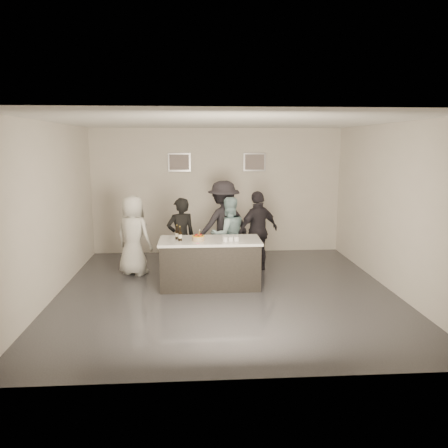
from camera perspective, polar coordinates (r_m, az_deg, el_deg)
The scene contains 19 objects.
floor at distance 7.99m, azimuth 0.24°, elevation -8.80°, with size 6.00×6.00×0.00m, color #3D3D42.
ceiling at distance 7.55m, azimuth 0.26°, elevation 13.24°, with size 6.00×6.00×0.00m, color white.
wall_back at distance 10.60m, azimuth -0.90°, elevation 4.30°, with size 6.00×0.04×3.00m, color silver.
wall_front at distance 4.69m, azimuth 2.85°, elevation -3.51°, with size 6.00×0.04×3.00m, color silver.
wall_left at distance 8.00m, azimuth -21.74°, elevation 1.56°, with size 0.04×6.00×3.00m, color silver.
wall_right at distance 8.39m, azimuth 21.17°, elevation 1.98°, with size 0.04×6.00×3.00m, color silver.
picture_left at distance 10.51m, azimuth -5.86°, elevation 8.03°, with size 0.54×0.04×0.44m, color #B2B2B7.
picture_right at distance 10.60m, azimuth 4.01°, elevation 8.08°, with size 0.54×0.04×0.44m, color #B2B2B7.
bar_counter at distance 8.13m, azimuth -1.83°, elevation -5.12°, with size 1.86×0.86×0.90m, color white.
cake at distance 7.92m, azimuth -3.38°, elevation -1.93°, with size 0.23×0.23×0.08m, color #F0A619.
beer_bottle_a at distance 8.06m, azimuth -6.16°, elevation -1.09°, with size 0.07×0.07×0.26m, color black.
beer_bottle_b at distance 7.91m, azimuth -5.76°, elevation -1.29°, with size 0.07×0.07×0.26m, color black.
tumbler_cluster at distance 7.93m, azimuth 0.88°, elevation -1.88°, with size 0.30×0.19×0.08m, color #EDA316.
candles at distance 7.70m, azimuth -3.69°, elevation -2.56°, with size 0.24×0.08×0.01m, color pink.
person_main_black at distance 8.75m, azimuth -5.64°, elevation -1.73°, with size 0.58×0.38×1.59m, color black.
person_main_blue at distance 8.99m, azimuth 0.59°, elevation -1.41°, with size 0.76×0.59×1.57m, color #9CC4CC.
person_guest_left at distance 9.00m, azimuth -11.75°, elevation -1.47°, with size 0.79×0.51×1.62m, color silver.
person_guest_right at distance 9.14m, azimuth 4.48°, elevation -0.91°, with size 0.98×0.41×1.68m, color #242127.
person_guest_back at distance 9.34m, azimuth -0.05°, elevation -0.04°, with size 1.21×0.69×1.87m, color #232127.
Camera 1 is at (-0.53, -7.52, 2.63)m, focal length 35.00 mm.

